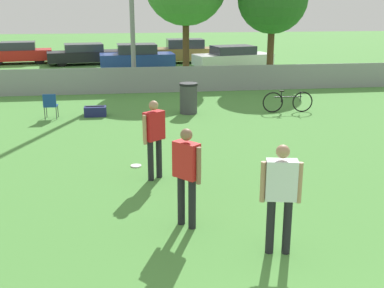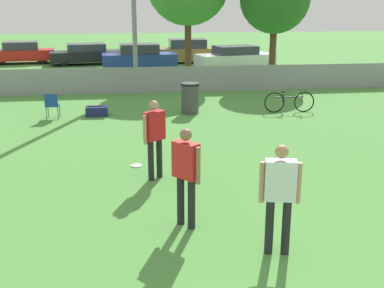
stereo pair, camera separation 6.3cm
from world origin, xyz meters
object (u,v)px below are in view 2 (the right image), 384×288
object	(u,v)px
folding_chair_sideline	(52,104)
parked_car_white	(235,57)
player_defender_red	(155,134)
parked_car_red	(22,53)
player_thrower_red	(186,170)
gear_bag_sideline	(97,111)
trash_bin	(190,98)
parked_car_dark	(86,54)
player_receiver_white	(280,191)
parked_car_tan	(187,51)
bicycle_sideline	(289,102)
parked_car_blue	(139,57)
frisbee_disc	(137,166)

from	to	relation	value
folding_chair_sideline	parked_car_white	distance (m)	14.52
player_defender_red	parked_car_red	world-z (taller)	player_defender_red
player_thrower_red	gear_bag_sideline	world-z (taller)	player_thrower_red
trash_bin	parked_car_white	bearing A→B (deg)	69.99
trash_bin	parked_car_red	xyz separation A→B (m)	(-8.70, 15.63, 0.13)
trash_bin	parked_car_dark	xyz separation A→B (m)	(-4.60, 14.59, 0.09)
player_receiver_white	parked_car_tan	xyz separation A→B (m)	(1.68, 24.40, -0.31)
player_thrower_red	bicycle_sideline	distance (m)	9.64
parked_car_tan	parked_car_blue	bearing A→B (deg)	-137.45
gear_bag_sideline	parked_car_blue	xyz separation A→B (m)	(1.79, 11.58, 0.54)
folding_chair_sideline	parked_car_blue	distance (m)	12.23
player_receiver_white	folding_chair_sideline	size ratio (longest dim) A/B	2.04
folding_chair_sideline	parked_car_red	bearing A→B (deg)	-74.94
player_thrower_red	parked_car_white	distance (m)	20.80
trash_bin	gear_bag_sideline	world-z (taller)	trash_bin
parked_car_red	player_thrower_red	bearing A→B (deg)	-80.23
frisbee_disc	bicycle_sideline	size ratio (longest dim) A/B	0.15
gear_bag_sideline	parked_car_white	xyz separation A→B (m)	(7.34, 11.36, 0.48)
trash_bin	parked_car_tan	xyz separation A→B (m)	(1.74, 14.53, 0.18)
player_thrower_red	gear_bag_sideline	distance (m)	9.00
folding_chair_sideline	bicycle_sideline	distance (m)	8.10
player_thrower_red	parked_car_dark	bearing A→B (deg)	148.30
player_receiver_white	parked_car_red	world-z (taller)	player_receiver_white
parked_car_white	player_defender_red	bearing A→B (deg)	-119.85
player_thrower_red	player_receiver_white	size ratio (longest dim) A/B	1.00
parked_car_blue	parked_car_tan	size ratio (longest dim) A/B	0.97
folding_chair_sideline	parked_car_white	xyz separation A→B (m)	(8.76, 11.58, 0.15)
folding_chair_sideline	gear_bag_sideline	distance (m)	1.48
player_defender_red	parked_car_blue	world-z (taller)	player_defender_red
player_defender_red	folding_chair_sideline	xyz separation A→B (m)	(-3.03, 6.12, -0.53)
player_thrower_red	bicycle_sideline	bearing A→B (deg)	110.94
frisbee_disc	folding_chair_sideline	xyz separation A→B (m)	(-2.64, 5.23, 0.48)
parked_car_blue	parked_car_tan	xyz separation A→B (m)	(3.14, 2.96, 0.00)
player_receiver_white	trash_bin	xyz separation A→B (m)	(-0.06, 9.86, -0.49)
player_receiver_white	bicycle_sideline	distance (m)	10.14
folding_chair_sideline	parked_car_tan	xyz separation A→B (m)	(6.37, 14.75, 0.21)
parked_car_red	parked_car_white	bearing A→B (deg)	-25.69
player_receiver_white	parked_car_white	world-z (taller)	player_receiver_white
folding_chair_sideline	parked_car_white	size ratio (longest dim) A/B	0.18
frisbee_disc	parked_car_dark	distance (m)	20.22
player_defender_red	player_receiver_white	world-z (taller)	same
frisbee_disc	parked_car_tan	bearing A→B (deg)	79.43
bicycle_sideline	player_thrower_red	bearing A→B (deg)	-115.69
folding_chair_sideline	trash_bin	world-z (taller)	trash_bin
player_thrower_red	frisbee_disc	xyz separation A→B (m)	(-0.78, 3.29, -1.01)
gear_bag_sideline	parked_car_white	bearing A→B (deg)	57.16
player_receiver_white	folding_chair_sideline	xyz separation A→B (m)	(-4.69, 9.64, -0.53)
player_thrower_red	parked_car_red	bearing A→B (deg)	157.12
frisbee_disc	gear_bag_sideline	distance (m)	5.58
player_thrower_red	frisbee_disc	world-z (taller)	player_thrower_red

